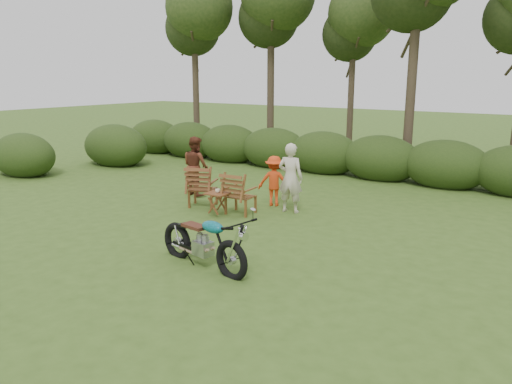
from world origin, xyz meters
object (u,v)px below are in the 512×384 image
Objects in this scene: motorcycle at (203,266)px; child at (274,205)px; lawn_chair_right at (241,214)px; side_table at (217,204)px; adult_a at (290,212)px; cup at (218,191)px; adult_b at (197,195)px; lawn_chair_left at (203,206)px.

child is at bearing 115.16° from motorcycle.
side_table is (-0.36, -0.44, 0.27)m from lawn_chair_right.
cup is at bearing 34.94° from adult_a.
adult_a reaches higher than adult_b.
child reaches higher than side_table.
lawn_chair_right is 0.63× the size of adult_b.
lawn_chair_right is at bearing 32.43° from adult_a.
adult_b reaches higher than side_table.
side_table is 4.74× the size of cup.
side_table is at bearing 133.48° from motorcycle.
adult_a is (0.90, 0.79, 0.00)m from lawn_chair_right.
adult_b is at bearing 144.03° from cup.
lawn_chair_right is at bearing 175.60° from adult_b.
cup is 0.07× the size of adult_b.
cup is 0.09× the size of child.
cup is at bearing 133.28° from motorcycle.
cup reaches higher than side_table.
child is at bearing -165.99° from lawn_chair_left.
lawn_chair_right is 1.18m from lawn_chair_left.
adult_a is 3.05m from adult_b.
adult_b is at bearing -18.77° from child.
lawn_chair_left is 1.93× the size of side_table.
lawn_chair_right is 2.32m from adult_b.
motorcycle reaches higher than side_table.
adult_b is 1.28× the size of child.
adult_a is (1.26, 1.23, -0.27)m from side_table.
motorcycle is at bearing -56.25° from cup.
lawn_chair_left is at bearing 11.50° from adult_a.
child is (2.39, 0.22, 0.00)m from adult_b.
lawn_chair_right is 0.81m from cup.
cup is 0.07× the size of adult_a.
adult_a is at bearing 44.17° from side_table.
lawn_chair_left is at bearing 156.11° from adult_b.
lawn_chair_left is 0.65× the size of adult_b.
child is (0.25, 1.10, 0.00)m from lawn_chair_right.
child is at bearing -107.39° from lawn_chair_right.
side_table is 0.43× the size of child.
cup is (-0.36, -0.42, 0.59)m from lawn_chair_right.
adult_b is (-1.79, 1.32, -0.27)m from side_table.
cup is (0.82, -0.44, 0.59)m from lawn_chair_left.
cup is 2.28m from adult_b.
adult_a is (-0.52, 3.87, 0.00)m from motorcycle.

